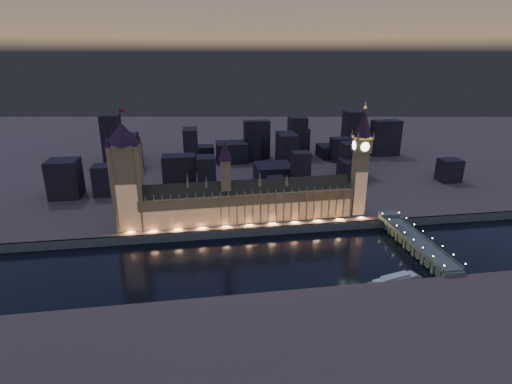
{
  "coord_description": "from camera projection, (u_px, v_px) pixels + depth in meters",
  "views": [
    {
      "loc": [
        -48.41,
        -290.42,
        160.67
      ],
      "look_at": [
        5.0,
        55.0,
        38.0
      ],
      "focal_mm": 28.0,
      "sensor_mm": 36.0,
      "label": 1
    }
  ],
  "objects": [
    {
      "name": "river_boat",
      "position": [
        395.0,
        279.0,
        296.55
      ],
      "size": [
        44.66,
        20.29,
        4.5
      ],
      "color": "#495552",
      "rests_on": "ground"
    },
    {
      "name": "ground_plane",
      "position": [
        260.0,
        257.0,
        331.01
      ],
      "size": [
        2000.0,
        2000.0,
        0.0
      ],
      "primitive_type": "plane",
      "color": "black",
      "rests_on": "ground"
    },
    {
      "name": "palace_of_westminster",
      "position": [
        246.0,
        202.0,
        379.37
      ],
      "size": [
        202.0,
        24.99,
        78.0
      ],
      "color": "#908351",
      "rests_on": "north_bank"
    },
    {
      "name": "elizabeth_tower",
      "position": [
        361.0,
        153.0,
        381.42
      ],
      "size": [
        18.0,
        18.0,
        109.66
      ],
      "color": "#908351",
      "rests_on": "north_bank"
    },
    {
      "name": "city_backdrop",
      "position": [
        255.0,
        152.0,
        555.18
      ],
      "size": [
        483.9,
        215.63,
        69.4
      ],
      "color": "black",
      "rests_on": "north_bank"
    },
    {
      "name": "westminster_bridge",
      "position": [
        413.0,
        241.0,
        345.07
      ],
      "size": [
        17.88,
        113.0,
        15.9
      ],
      "color": "#495552",
      "rests_on": "ground"
    },
    {
      "name": "north_bank",
      "position": [
        219.0,
        133.0,
        814.58
      ],
      "size": [
        2000.0,
        960.0,
        8.0
      ],
      "primitive_type": "cube",
      "color": "brown",
      "rests_on": "ground"
    },
    {
      "name": "embankment_wall",
      "position": [
        253.0,
        232.0,
        367.91
      ],
      "size": [
        2000.0,
        2.5,
        8.0
      ],
      "primitive_type": "cube",
      "color": "#495552",
      "rests_on": "ground"
    },
    {
      "name": "victoria_tower",
      "position": [
        126.0,
        171.0,
        352.61
      ],
      "size": [
        31.68,
        31.68,
        107.82
      ],
      "color": "#908351",
      "rests_on": "north_bank"
    }
  ]
}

